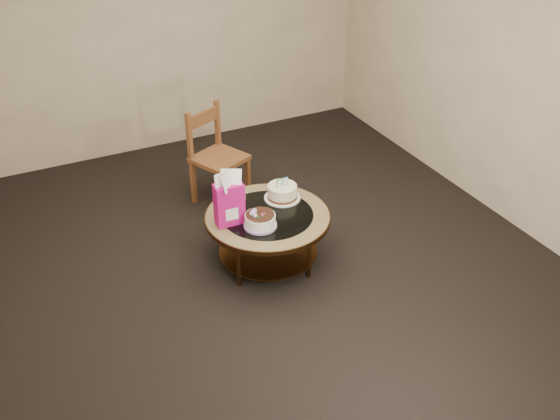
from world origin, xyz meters
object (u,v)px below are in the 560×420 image
coffee_table (268,222)px  decorated_cake (260,221)px  cream_cake (282,192)px  gift_bag (229,198)px  dining_chair (216,156)px

coffee_table → decorated_cake: 0.22m
coffee_table → cream_cake: bearing=37.4°
coffee_table → gift_bag: (-0.32, 0.02, 0.30)m
cream_cake → gift_bag: gift_bag is taller
cream_cake → gift_bag: size_ratio=0.68×
coffee_table → dining_chair: (-0.01, 1.10, 0.09)m
coffee_table → dining_chair: 1.10m
decorated_cake → coffee_table: bearing=46.1°
coffee_table → cream_cake: size_ratio=3.35×
cream_cake → dining_chair: (-0.23, 0.93, -0.05)m
coffee_table → cream_cake: (0.21, 0.16, 0.14)m
dining_chair → decorated_cake: bearing=-120.1°
decorated_cake → cream_cake: (0.34, 0.30, 0.01)m
decorated_cake → dining_chair: size_ratio=0.28×
decorated_cake → dining_chair: dining_chair is taller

